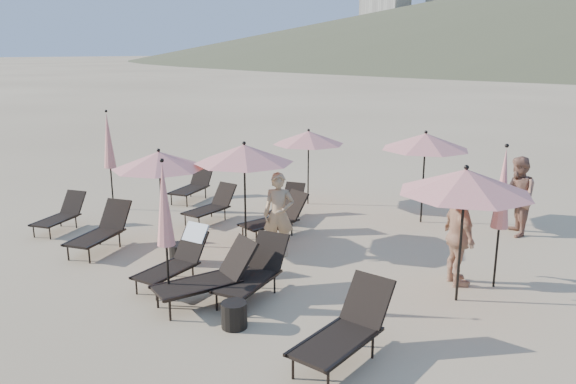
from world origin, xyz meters
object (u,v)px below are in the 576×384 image
Objects in this scene: lounger_3 at (209,276)px; umbrella_open_0 at (159,160)px; lounger_6 at (193,185)px; lounger_7 at (212,205)px; side_table_0 at (180,254)px; side_table_1 at (234,315)px; umbrella_open_1 at (244,154)px; umbrella_closed_1 at (503,189)px; lounger_1 at (101,230)px; umbrella_open_4 at (425,141)px; lounger_9 at (276,217)px; umbrella_closed_0 at (164,205)px; lounger_0 at (61,214)px; lounger_8 at (288,204)px; beachgoer_a at (279,215)px; umbrella_open_2 at (465,181)px; umbrella_open_3 at (308,138)px; lounger_5 at (346,328)px; beachgoer_c at (459,236)px; lounger_4 at (254,272)px; beachgoer_b at (517,196)px; lounger_2 at (177,258)px; umbrella_closed_2 at (108,141)px.

umbrella_open_0 is at bearing 173.04° from lounger_3.
lounger_7 is at bearing -46.15° from lounger_6.
side_table_0 is 3.13m from side_table_1.
umbrella_open_1 is (-1.53, 2.67, 1.62)m from lounger_3.
lounger_1 is at bearing -156.86° from umbrella_closed_1.
lounger_3 is 0.82× the size of umbrella_open_4.
umbrella_closed_1 reaches higher than lounger_3.
lounger_9 is 4.46m from umbrella_closed_0.
lounger_0 reaches higher than lounger_8.
lounger_0 is 5.68m from beachgoer_a.
umbrella_open_1 is 2.58m from side_table_0.
umbrella_open_2 reaches higher than lounger_1.
umbrella_closed_0 is at bearing -74.03° from umbrella_open_3.
lounger_7 is 2.08m from lounger_9.
lounger_1 is 1.00× the size of lounger_5.
umbrella_closed_0 is 6.09× the size of side_table_0.
beachgoer_c is at bearing -2.55° from lounger_0.
side_table_0 is (-4.73, 1.13, -0.28)m from lounger_5.
umbrella_open_2 is at bearing 23.90° from lounger_4.
lounger_1 is at bearing -136.29° from umbrella_open_1.
lounger_5 reaches higher than side_table_1.
lounger_8 is at bearing 74.70° from umbrella_open_0.
lounger_5 is 0.75× the size of umbrella_open_2.
lounger_3 is 1.07× the size of lounger_4.
umbrella_open_4 reaches higher than umbrella_open_3.
lounger_8 is (-2.02, 4.89, -0.10)m from lounger_3.
beachgoer_c is at bearing -56.22° from umbrella_open_4.
lounger_0 is 4.02m from side_table_0.
lounger_1 is 7.58m from beachgoer_c.
lounger_6 is at bearing -107.17° from beachgoer_b.
umbrella_closed_0 is (1.57, -5.43, 1.42)m from lounger_8.
lounger_3 is 1.10× the size of lounger_6.
lounger_8 is at bearing 95.31° from lounger_2.
lounger_2 is 0.91× the size of lounger_5.
lounger_2 is 6.94m from umbrella_open_4.
umbrella_open_4 is 4.15m from beachgoer_c.
side_table_1 is (6.38, -5.14, -0.23)m from lounger_6.
umbrella_open_4 is (4.76, 6.23, 1.65)m from lounger_1.
lounger_0 is 3.69m from lounger_7.
beachgoer_b is at bearing -44.42° from beachgoer_c.
lounger_2 is at bearing -24.46° from lounger_0.
umbrella_open_1 is 4.89m from umbrella_closed_2.
umbrella_closed_2 reaches higher than beachgoer_c.
lounger_7 is 0.70× the size of umbrella_open_0.
lounger_2 is at bearing -176.15° from lounger_4.
lounger_3 is 5.30m from lounger_8.
umbrella_open_1 is 1.24× the size of beachgoer_c.
lounger_4 reaches higher than lounger_9.
side_table_1 is (0.97, -0.43, -0.28)m from lounger_3.
lounger_6 is at bearing 146.83° from lounger_7.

